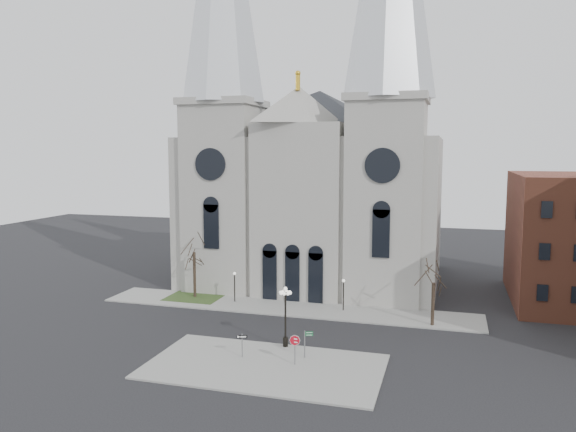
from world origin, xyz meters
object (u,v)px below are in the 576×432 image
(street_name_sign, at_px, (306,342))
(stop_sign, at_px, (295,343))
(one_way_sign, at_px, (242,341))
(globe_lamp, at_px, (285,309))

(street_name_sign, bearing_deg, stop_sign, -125.50)
(one_way_sign, distance_m, street_name_sign, 5.06)
(stop_sign, distance_m, street_name_sign, 1.71)
(street_name_sign, bearing_deg, one_way_sign, 174.76)
(stop_sign, height_order, one_way_sign, stop_sign)
(globe_lamp, bearing_deg, stop_sign, -63.09)
(stop_sign, relative_size, street_name_sign, 1.06)
(stop_sign, xyz_separation_m, street_name_sign, (0.44, 1.61, -0.37))
(globe_lamp, xyz_separation_m, street_name_sign, (2.28, -2.02, -1.91))
(street_name_sign, bearing_deg, globe_lamp, 118.21)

